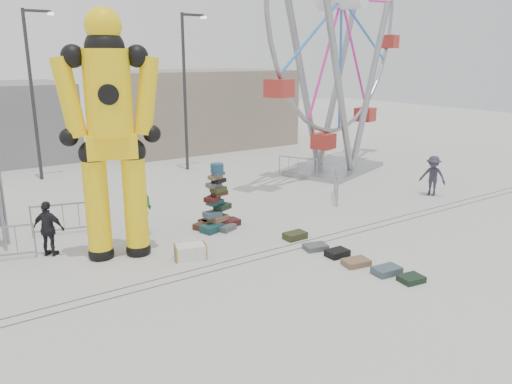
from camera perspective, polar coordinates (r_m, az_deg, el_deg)
ground at (r=15.03m, az=4.30°, el=-7.72°), size 90.00×90.00×0.00m
track_line_near at (r=15.46m, az=2.91°, el=-7.00°), size 40.00×0.04×0.01m
track_line_far at (r=15.76m, az=2.03°, el=-6.55°), size 40.00×0.04×0.01m
building_right at (r=34.72m, az=-7.22°, el=9.51°), size 12.00×8.00×5.00m
lamp_post_right at (r=26.59m, az=-7.99°, el=12.09°), size 1.41×0.25×8.00m
lamp_post_left at (r=26.28m, az=-24.08°, el=10.92°), size 1.41×0.25×8.00m
suitcase_tower at (r=17.57m, az=-4.50°, el=-2.05°), size 1.70×1.49×2.31m
crash_test_dummy at (r=14.84m, az=-16.26°, el=7.04°), size 2.92×1.36×7.38m
ferris_wheel at (r=26.34m, az=9.65°, el=18.60°), size 12.45×4.86×15.26m
steamer_trunk at (r=15.11m, az=-7.50°, el=-6.80°), size 1.04×0.78×0.43m
row_case_0 at (r=16.65m, az=4.48°, el=-4.98°), size 0.76×0.48×0.23m
row_case_1 at (r=15.82m, az=6.83°, el=-6.26°), size 0.82×0.67×0.17m
row_case_2 at (r=15.40m, az=9.28°, el=-6.90°), size 0.69×0.49×0.20m
row_case_3 at (r=14.86m, az=11.37°, el=-7.88°), size 0.83×0.64×0.18m
row_case_4 at (r=14.49m, az=14.71°, el=-8.67°), size 0.83×0.58×0.20m
row_case_5 at (r=14.20m, az=17.32°, el=-9.45°), size 0.70×0.58×0.17m
barricade_dummy_c at (r=18.11m, az=-21.15°, el=-2.86°), size 1.96×0.59×1.10m
barricade_wheel_front at (r=21.17m, az=9.14°, el=0.50°), size 1.35×1.61×1.10m
barricade_wheel_back at (r=24.78m, az=4.80°, el=2.78°), size 1.05×1.80×1.10m
pedestrian_red at (r=15.73m, az=-17.35°, el=-4.04°), size 0.73×0.62×1.69m
pedestrian_green at (r=17.24m, az=-13.05°, el=-1.86°), size 1.05×1.11×1.80m
pedestrian_black at (r=16.24m, az=-22.62°, el=-3.90°), size 1.01×0.99×1.71m
pedestrian_grey at (r=22.90m, az=19.55°, el=1.75°), size 0.98×1.28×1.75m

